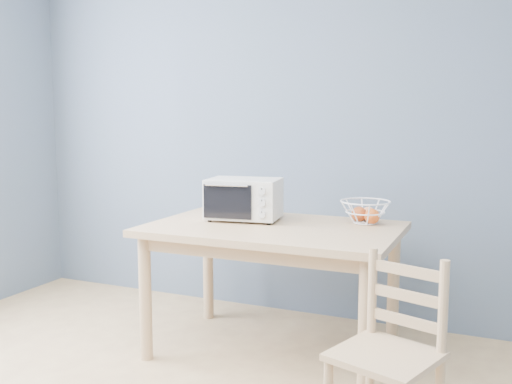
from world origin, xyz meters
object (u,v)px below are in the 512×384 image
at_px(toaster_oven, 241,198).
at_px(fruit_basket, 366,212).
at_px(dining_table, 273,243).
at_px(dining_chair, 390,357).

distance_m(toaster_oven, fruit_basket, 0.74).
xyz_separation_m(toaster_oven, fruit_basket, (0.71, 0.18, -0.06)).
relative_size(dining_table, toaster_oven, 3.05).
relative_size(fruit_basket, dining_chair, 0.47).
bearing_deg(dining_table, toaster_oven, 158.75).
bearing_deg(fruit_basket, dining_table, -149.26).
relative_size(dining_table, dining_chair, 1.75).
bearing_deg(dining_table, dining_chair, -42.16).
bearing_deg(dining_table, fruit_basket, 30.74).
bearing_deg(toaster_oven, dining_chair, -46.33).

